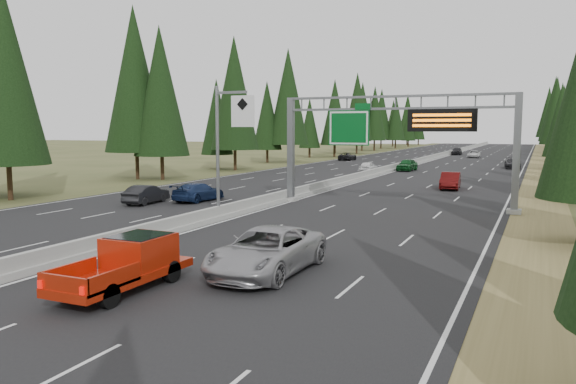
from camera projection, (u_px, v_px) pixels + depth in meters
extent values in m
cube|color=black|center=(411.00, 166.00, 83.76)|extent=(32.00, 260.00, 0.08)
cube|color=olive|center=(541.00, 169.00, 76.50)|extent=(3.60, 260.00, 0.06)
cube|color=#3C4721|center=(301.00, 163.00, 91.03)|extent=(3.60, 260.00, 0.06)
cube|color=gray|center=(411.00, 165.00, 83.74)|extent=(0.70, 260.00, 0.30)
cube|color=gray|center=(411.00, 162.00, 83.70)|extent=(0.30, 260.00, 0.60)
cube|color=slate|center=(291.00, 150.00, 42.41)|extent=(0.45, 0.45, 7.80)
cube|color=gray|center=(291.00, 199.00, 42.84)|extent=(0.90, 0.90, 0.30)
cube|color=slate|center=(517.00, 154.00, 35.94)|extent=(0.45, 0.45, 7.80)
cube|color=gray|center=(514.00, 212.00, 36.37)|extent=(0.90, 0.90, 0.30)
cube|color=slate|center=(396.00, 96.00, 38.75)|extent=(15.85, 0.35, 0.16)
cube|color=slate|center=(395.00, 109.00, 38.84)|extent=(15.85, 0.35, 0.16)
cube|color=#054C19|center=(349.00, 128.00, 40.10)|extent=(3.00, 0.10, 2.50)
cube|color=silver|center=(349.00, 128.00, 40.05)|extent=(2.85, 0.02, 2.35)
cube|color=#054C19|center=(363.00, 106.00, 39.52)|extent=(1.10, 0.10, 0.45)
cube|color=black|center=(442.00, 120.00, 37.35)|extent=(4.50, 0.40, 1.50)
cube|color=orange|center=(442.00, 115.00, 37.11)|extent=(3.80, 0.02, 0.18)
cube|color=orange|center=(441.00, 120.00, 37.15)|extent=(3.80, 0.02, 0.18)
cube|color=orange|center=(441.00, 126.00, 37.19)|extent=(3.80, 0.02, 0.18)
cylinder|color=slate|center=(218.00, 154.00, 33.49)|extent=(0.20, 0.20, 8.00)
cube|color=gray|center=(219.00, 218.00, 33.93)|extent=(0.50, 0.50, 0.20)
cube|color=slate|center=(232.00, 92.00, 32.67)|extent=(2.00, 0.15, 0.15)
cube|color=silver|center=(243.00, 111.00, 32.36)|extent=(1.50, 0.06, 1.80)
cylinder|color=black|center=(573.00, 173.00, 57.45)|extent=(0.40, 0.40, 2.19)
cylinder|color=black|center=(559.00, 164.00, 74.38)|extent=(0.40, 0.40, 1.86)
cone|color=black|center=(561.00, 120.00, 73.72)|extent=(4.19, 4.19, 9.77)
cylinder|color=black|center=(560.00, 157.00, 93.13)|extent=(0.40, 0.40, 1.87)
cone|color=black|center=(562.00, 121.00, 92.47)|extent=(4.21, 4.21, 9.81)
cylinder|color=black|center=(554.00, 151.00, 109.51)|extent=(0.40, 0.40, 2.50)
cone|color=black|center=(556.00, 110.00, 108.63)|extent=(5.63, 5.63, 13.13)
cylinder|color=black|center=(553.00, 148.00, 124.72)|extent=(0.40, 0.40, 2.74)
cone|color=black|center=(555.00, 109.00, 123.75)|extent=(6.17, 6.17, 14.39)
cylinder|color=black|center=(569.00, 148.00, 122.82)|extent=(0.40, 0.40, 2.74)
cone|color=black|center=(572.00, 108.00, 121.85)|extent=(6.18, 6.18, 14.41)
cylinder|color=black|center=(551.00, 146.00, 139.56)|extent=(0.40, 0.40, 2.56)
cone|color=black|center=(553.00, 113.00, 138.66)|extent=(5.77, 5.77, 13.45)
cylinder|color=black|center=(572.00, 146.00, 139.50)|extent=(0.40, 0.40, 2.29)
cone|color=black|center=(574.00, 117.00, 138.70)|extent=(5.16, 5.16, 12.05)
cylinder|color=black|center=(549.00, 145.00, 155.79)|extent=(0.40, 0.40, 1.97)
cone|color=black|center=(550.00, 123.00, 155.10)|extent=(4.42, 4.42, 10.32)
cylinder|color=black|center=(563.00, 145.00, 155.31)|extent=(0.40, 0.40, 1.84)
cone|color=black|center=(564.00, 124.00, 154.67)|extent=(4.14, 4.14, 9.66)
cylinder|color=black|center=(547.00, 142.00, 171.90)|extent=(0.40, 0.40, 2.93)
cone|color=black|center=(548.00, 112.00, 170.87)|extent=(6.59, 6.59, 15.37)
cylinder|color=black|center=(561.00, 142.00, 171.17)|extent=(0.40, 0.40, 2.98)
cone|color=black|center=(563.00, 111.00, 170.12)|extent=(6.71, 6.71, 15.65)
cylinder|color=black|center=(10.00, 182.00, 43.76)|extent=(0.40, 0.40, 2.79)
cone|color=black|center=(3.00, 69.00, 42.77)|extent=(6.29, 6.29, 14.67)
cylinder|color=black|center=(162.00, 168.00, 61.06)|extent=(0.40, 0.40, 2.65)
cone|color=black|center=(160.00, 91.00, 60.13)|extent=(5.96, 5.96, 13.91)
cylinder|color=black|center=(137.00, 165.00, 62.13)|extent=(0.40, 0.40, 3.02)
cone|color=black|center=(135.00, 79.00, 61.06)|extent=(6.80, 6.80, 15.86)
cylinder|color=black|center=(235.00, 160.00, 74.58)|extent=(0.40, 0.40, 2.82)
cone|color=black|center=(234.00, 93.00, 73.58)|extent=(6.35, 6.35, 14.82)
cylinder|color=black|center=(217.00, 162.00, 78.17)|extent=(0.40, 0.40, 1.99)
cone|color=black|center=(217.00, 117.00, 77.47)|extent=(4.47, 4.47, 10.44)
cylinder|color=black|center=(288.00, 153.00, 92.48)|extent=(0.40, 0.40, 2.97)
cone|color=black|center=(288.00, 96.00, 91.43)|extent=(6.69, 6.69, 15.61)
cylinder|color=black|center=(267.00, 156.00, 92.38)|extent=(0.40, 0.40, 2.13)
cone|color=black|center=(267.00, 115.00, 91.63)|extent=(4.80, 4.80, 11.19)
cylinder|color=black|center=(334.00, 151.00, 109.31)|extent=(0.40, 0.40, 2.41)
cone|color=black|center=(335.00, 112.00, 108.46)|extent=(5.43, 5.43, 12.67)
cylinder|color=black|center=(310.00, 153.00, 109.07)|extent=(0.40, 0.40, 1.84)
cone|color=black|center=(310.00, 123.00, 108.42)|extent=(4.14, 4.14, 9.67)
cylinder|color=black|center=(357.00, 147.00, 123.36)|extent=(0.40, 0.40, 2.84)
cone|color=black|center=(357.00, 107.00, 122.36)|extent=(6.39, 6.39, 14.91)
cylinder|color=black|center=(335.00, 149.00, 126.15)|extent=(0.40, 0.40, 2.07)
cone|color=black|center=(335.00, 120.00, 125.42)|extent=(4.66, 4.66, 10.88)
cylinder|color=black|center=(374.00, 145.00, 142.02)|extent=(0.40, 0.40, 2.59)
cone|color=black|center=(375.00, 113.00, 141.10)|extent=(5.84, 5.84, 13.62)
cylinder|color=black|center=(362.00, 145.00, 141.45)|extent=(0.40, 0.40, 2.74)
cone|color=black|center=(362.00, 111.00, 140.49)|extent=(6.17, 6.17, 14.41)
cylinder|color=black|center=(395.00, 144.00, 156.50)|extent=(0.40, 0.40, 2.34)
cone|color=black|center=(396.00, 118.00, 155.67)|extent=(5.26, 5.26, 12.28)
cylinder|color=black|center=(381.00, 144.00, 157.75)|extent=(0.40, 0.40, 2.67)
cone|color=black|center=(382.00, 114.00, 156.81)|extent=(6.01, 6.01, 14.02)
cylinder|color=black|center=(408.00, 144.00, 171.14)|extent=(0.40, 0.40, 1.90)
cone|color=black|center=(409.00, 124.00, 170.47)|extent=(4.27, 4.27, 9.97)
cylinder|color=black|center=(393.00, 143.00, 175.59)|extent=(0.40, 0.40, 2.31)
cone|color=black|center=(393.00, 119.00, 174.77)|extent=(5.20, 5.20, 12.14)
cylinder|color=black|center=(418.00, 142.00, 188.46)|extent=(0.40, 0.40, 1.89)
cone|color=black|center=(419.00, 125.00, 187.80)|extent=(4.25, 4.25, 9.93)
cylinder|color=black|center=(407.00, 141.00, 191.96)|extent=(0.40, 0.40, 2.78)
cone|color=black|center=(407.00, 115.00, 190.98)|extent=(6.25, 6.25, 14.59)
imported|color=#98979C|center=(267.00, 251.00, 21.39)|extent=(2.89, 6.20, 1.72)
cylinder|color=black|center=(68.00, 289.00, 17.92)|extent=(0.29, 0.78, 0.78)
cylinder|color=black|center=(108.00, 296.00, 17.24)|extent=(0.29, 0.78, 0.78)
cylinder|color=black|center=(134.00, 267.00, 20.85)|extent=(0.29, 0.78, 0.78)
cylinder|color=black|center=(171.00, 271.00, 20.17)|extent=(0.29, 0.78, 0.78)
cube|color=#AD200A|center=(123.00, 275.00, 19.07)|extent=(1.96, 5.48, 0.29)
cube|color=#AD200A|center=(140.00, 251.00, 19.79)|extent=(1.86, 2.15, 1.08)
cube|color=black|center=(139.00, 242.00, 19.76)|extent=(1.66, 1.86, 0.54)
cube|color=#AD200A|center=(69.00, 273.00, 18.08)|extent=(0.10, 2.35, 0.59)
cube|color=#AD200A|center=(115.00, 279.00, 17.32)|extent=(0.10, 2.35, 0.59)
cube|color=#AD200A|center=(63.00, 285.00, 16.64)|extent=(1.96, 0.10, 0.59)
imported|color=#114C1E|center=(407.00, 165.00, 73.30)|extent=(2.21, 4.76, 1.58)
imported|color=#4F0B0B|center=(450.00, 181.00, 51.17)|extent=(1.98, 4.77, 1.53)
imported|color=black|center=(513.00, 163.00, 77.55)|extent=(2.43, 5.09, 1.43)
imported|color=silver|center=(474.00, 154.00, 106.74)|extent=(2.39, 4.85, 1.32)
imported|color=black|center=(457.00, 151.00, 117.83)|extent=(2.02, 4.73, 1.59)
imported|color=black|center=(146.00, 194.00, 41.28)|extent=(1.83, 4.33, 1.39)
imported|color=#16264D|center=(198.00, 192.00, 42.76)|extent=(2.30, 4.95, 1.40)
imported|color=white|center=(368.00, 167.00, 71.53)|extent=(1.57, 3.87, 1.32)
imported|color=black|center=(348.00, 156.00, 97.65)|extent=(2.34, 4.87, 1.34)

